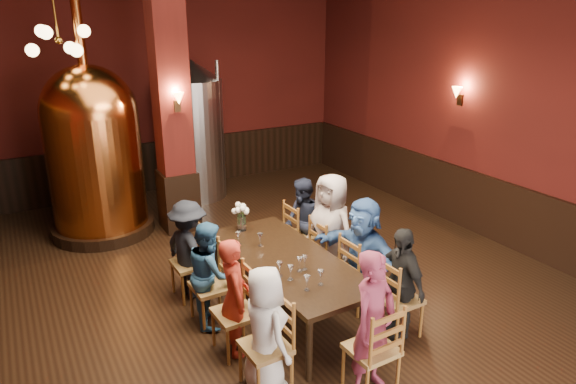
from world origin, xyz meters
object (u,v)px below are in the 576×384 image
dining_table (288,262)px  person_1 (235,297)px  person_0 (265,330)px  copper_kettle (94,150)px  person_2 (210,273)px  steel_vessel (195,130)px  rose_vase (241,212)px

dining_table → person_1: size_ratio=1.85×
dining_table → person_0: 1.31m
dining_table → copper_kettle: 4.00m
person_0 → person_2: bearing=-1.9°
steel_vessel → person_1: bearing=-105.3°
steel_vessel → rose_vase: steel_vessel is taller
person_1 → copper_kettle: bearing=23.8°
dining_table → person_0: (-0.82, -1.03, -0.04)m
person_0 → person_1: size_ratio=0.98×
person_2 → copper_kettle: size_ratio=0.32×
rose_vase → steel_vessel: bearing=79.7°
person_0 → steel_vessel: steel_vessel is taller
copper_kettle → dining_table: bearing=-67.8°
dining_table → person_1: bearing=-158.8°
person_2 → person_1: bearing=-162.0°
dining_table → person_0: person_0 is taller
person_2 → steel_vessel: 4.53m
person_0 → copper_kettle: bearing=4.4°
steel_vessel → rose_vase: size_ratio=6.88×
dining_table → steel_vessel: size_ratio=0.92×
person_1 → rose_vase: size_ratio=3.41×
dining_table → steel_vessel: bearing=81.8°
person_2 → copper_kettle: bearing=26.8°
person_0 → person_2: size_ratio=1.02×
person_2 → steel_vessel: (1.37, 4.26, 0.70)m
copper_kettle → rose_vase: 3.00m
person_0 → steel_vessel: size_ratio=0.49×
copper_kettle → steel_vessel: 2.20m
copper_kettle → steel_vessel: size_ratio=1.46×
copper_kettle → rose_vase: (1.35, -2.65, -0.41)m
dining_table → person_2: person_2 is taller
person_0 → rose_vase: person_0 is taller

